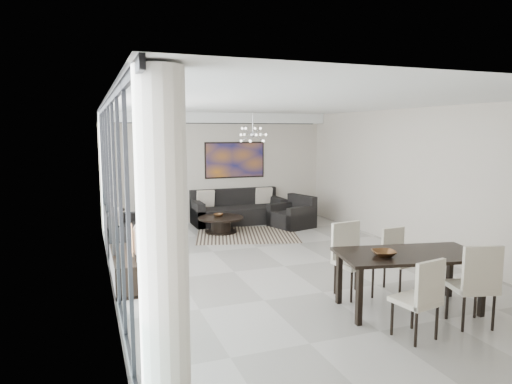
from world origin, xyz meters
name	(u,v)px	position (x,y,z in m)	size (l,w,h in m)	color
room_shell	(308,186)	(0.46, 0.00, 1.45)	(6.00, 9.00, 2.90)	#A8A39B
window_wall	(117,194)	(-2.86, 0.00, 1.47)	(0.37, 8.95, 2.90)	white
soffit	(218,118)	(0.00, 4.30, 2.77)	(5.98, 0.40, 0.26)	white
painting	(235,160)	(0.50, 4.47, 1.65)	(1.68, 0.04, 0.98)	#B06218
chandelier	(253,135)	(0.30, 2.50, 2.35)	(0.66, 0.66, 0.71)	silver
rug	(247,235)	(0.19, 2.60, 0.01)	(2.33, 1.80, 0.01)	black
coffee_table	(221,224)	(-0.32, 3.06, 0.22)	(1.09, 1.09, 0.38)	black
bowl_coffee	(218,215)	(-0.36, 3.13, 0.42)	(0.23, 0.23, 0.07)	brown
sofa_main	(238,212)	(0.44, 4.08, 0.30)	(2.42, 0.99, 0.88)	black
loveseat	(127,234)	(-2.55, 2.40, 0.29)	(0.94, 1.68, 0.84)	black
armchair	(293,216)	(1.59, 3.06, 0.27)	(1.13, 1.16, 0.79)	black
side_table	(117,216)	(-2.65, 4.15, 0.36)	(0.40, 0.40, 0.54)	black
tv_console	(126,269)	(-2.76, 0.03, 0.24)	(0.44, 1.55, 0.48)	black
television	(136,236)	(-2.60, 0.00, 0.78)	(1.01, 0.13, 0.58)	gray
dining_table	(409,259)	(0.76, -2.44, 0.71)	(2.07, 1.31, 0.80)	black
dining_chair_sw	(422,294)	(0.29, -3.26, 0.57)	(0.53, 0.53, 0.99)	#BEAE9D
dining_chair_se	(476,280)	(1.14, -3.21, 0.62)	(0.60, 0.60, 1.07)	#BEAE9D
dining_chair_nw	(350,253)	(0.34, -1.62, 0.62)	(0.55, 0.55, 1.08)	#BEAE9D
dining_chair_ne	(397,254)	(1.18, -1.64, 0.54)	(0.48, 0.48, 0.93)	#BEAE9D
bowl_dining	(384,253)	(0.33, -2.45, 0.84)	(0.31, 0.31, 0.08)	brown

